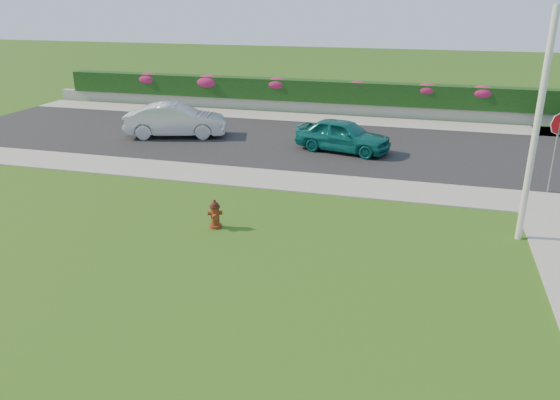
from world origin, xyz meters
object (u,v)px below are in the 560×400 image
(stop_sign, at_px, (558,134))
(sedan_silver, at_px, (176,120))
(sedan_teal, at_px, (343,135))
(utility_pole, at_px, (536,130))
(fire_hydrant, at_px, (215,214))

(stop_sign, bearing_deg, sedan_silver, 156.00)
(stop_sign, bearing_deg, sedan_teal, 146.19)
(sedan_silver, relative_size, stop_sign, 1.68)
(sedan_silver, bearing_deg, utility_pole, -136.57)
(fire_hydrant, relative_size, stop_sign, 0.31)
(fire_hydrant, xyz_separation_m, utility_pole, (7.75, 1.41, 2.46))
(sedan_teal, xyz_separation_m, sedan_silver, (-7.44, 0.49, 0.07))
(sedan_silver, height_order, utility_pole, utility_pole)
(fire_hydrant, distance_m, stop_sign, 10.64)
(sedan_silver, relative_size, utility_pole, 0.76)
(sedan_teal, bearing_deg, sedan_silver, 99.43)
(fire_hydrant, height_order, sedan_teal, sedan_teal)
(utility_pole, bearing_deg, sedan_teal, 129.12)
(sedan_silver, distance_m, utility_pole, 15.27)
(utility_pole, bearing_deg, sedan_silver, 150.30)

